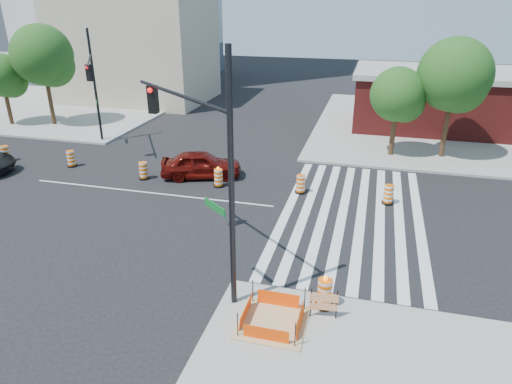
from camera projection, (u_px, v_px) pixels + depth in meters
The scene contains 23 objects.
ground at pixel (149, 193), 24.96m from camera, with size 120.00×120.00×0.00m, color black.
sidewalk_ne at pixel (456, 128), 36.70m from camera, with size 22.00×22.00×0.15m, color gray.
sidewalk_nw at pixel (67, 103), 45.10m from camera, with size 22.00×22.00×0.15m, color gray.
crosswalk_east at pixel (352, 215), 22.40m from camera, with size 6.75×13.50×0.01m.
lane_centerline at pixel (149, 192), 24.95m from camera, with size 14.00×0.12×0.01m, color silver.
excavation_pit at pixel (272, 321), 14.78m from camera, with size 2.20×2.20×0.90m.
brick_storefront at pixel (461, 101), 35.81m from camera, with size 16.50×8.50×4.60m.
beige_midrise at pixel (136, 49), 45.29m from camera, with size 14.00×10.00×10.00m, color tan.
red_coupe at pixel (201, 164), 26.77m from camera, with size 1.88×4.66×1.59m, color #500A06.
signal_pole_se at pixel (202, 148), 15.16m from camera, with size 5.11×4.23×8.58m.
signal_pole_nw at pixel (93, 79), 30.39m from camera, with size 3.19×5.09×7.78m.
pit_drum at pixel (325, 294), 15.41m from camera, with size 0.62×0.62×1.22m.
barricade at pixel (324, 302), 14.84m from camera, with size 0.93×0.17×1.10m.
tree_north_a at pixel (3, 78), 36.29m from camera, with size 3.45×3.40×5.77m.
tree_north_b at pixel (44, 59), 35.64m from camera, with size 4.70×4.70×8.00m.
tree_north_c at pixel (398, 98), 29.03m from camera, with size 3.52×3.45×5.87m.
tree_north_d at pixel (455, 79), 28.18m from camera, with size 4.53×4.53×7.70m.
median_drum_0 at pixel (6, 154), 29.51m from camera, with size 0.60×0.60×1.02m.
median_drum_1 at pixel (71, 159), 28.58m from camera, with size 0.60×0.60×1.02m.
median_drum_2 at pixel (144, 171), 26.62m from camera, with size 0.60×0.60×1.02m.
median_drum_3 at pixel (218, 178), 25.56m from camera, with size 0.60×0.60×1.18m.
median_drum_4 at pixel (301, 185), 24.74m from camera, with size 0.60×0.60×1.02m.
median_drum_5 at pixel (388, 195), 23.44m from camera, with size 0.60×0.60×1.02m.
Camera 1 is at (11.51, -20.64, 9.94)m, focal length 32.00 mm.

